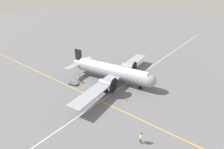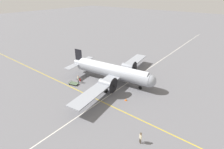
{
  "view_description": "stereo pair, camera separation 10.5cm",
  "coord_description": "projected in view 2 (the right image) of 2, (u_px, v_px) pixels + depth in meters",
  "views": [
    {
      "loc": [
        20.69,
        -26.49,
        17.92
      ],
      "look_at": [
        0.0,
        0.0,
        1.68
      ],
      "focal_mm": 28.0,
      "sensor_mm": 36.0,
      "label": 1
    },
    {
      "loc": [
        20.78,
        -26.43,
        17.92
      ],
      "look_at": [
        0.0,
        0.0,
        1.68
      ],
      "focal_mm": 28.0,
      "sensor_mm": 36.0,
      "label": 2
    }
  ],
  "objects": [
    {
      "name": "airliner_main",
      "position": [
        114.0,
        71.0,
        36.77
      ],
      "size": [
        19.63,
        27.59,
        5.82
      ],
      "rotation": [
        0.0,
        0.0,
        0.13
      ],
      "color": "#9399A3",
      "rests_on": "ground_plane"
    },
    {
      "name": "baggage_cart",
      "position": [
        74.0,
        83.0,
        36.73
      ],
      "size": [
        2.19,
        1.66,
        0.56
      ],
      "rotation": [
        0.0,
        0.0,
        0.27
      ],
      "color": "#4C6047",
      "rests_on": "ground_plane"
    },
    {
      "name": "apron_line_eastwest",
      "position": [
        89.0,
        95.0,
        33.0
      ],
      "size": [
        120.0,
        0.16,
        0.01
      ],
      "color": "gold",
      "rests_on": "ground_plane"
    },
    {
      "name": "traffic_cone",
      "position": [
        126.0,
        99.0,
        31.4
      ],
      "size": [
        0.36,
        0.36,
        0.47
      ],
      "color": "orange",
      "rests_on": "ground_plane"
    },
    {
      "name": "ground_plane",
      "position": [
        112.0,
        81.0,
        38.06
      ],
      "size": [
        300.0,
        300.0,
        0.0
      ],
      "primitive_type": "plane",
      "color": "slate"
    },
    {
      "name": "passenger_boarding",
      "position": [
        78.0,
        79.0,
        37.06
      ],
      "size": [
        0.52,
        0.33,
        1.66
      ],
      "rotation": [
        0.0,
        0.0,
        -0.45
      ],
      "color": "#2D2D33",
      "rests_on": "ground_plane"
    },
    {
      "name": "crew_foreground",
      "position": [
        141.0,
        137.0,
        22.29
      ],
      "size": [
        0.49,
        0.38,
        1.65
      ],
      "rotation": [
        0.0,
        0.0,
        -0.54
      ],
      "color": "#473D2D",
      "rests_on": "ground_plane"
    },
    {
      "name": "apron_line_northsouth",
      "position": [
        123.0,
        86.0,
        36.37
      ],
      "size": [
        0.16,
        120.0,
        0.01
      ],
      "color": "silver",
      "rests_on": "ground_plane"
    },
    {
      "name": "suitcase_near_door",
      "position": [
        80.0,
        80.0,
        38.03
      ],
      "size": [
        0.43,
        0.13,
        0.66
      ],
      "color": "maroon",
      "rests_on": "ground_plane"
    }
  ]
}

